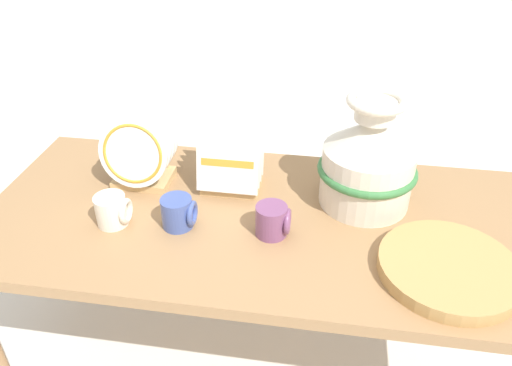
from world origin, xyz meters
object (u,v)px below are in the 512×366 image
Objects in this scene: ceramic_vase at (368,160)px; dish_rack_round_plates at (140,154)px; dish_rack_square_plates at (232,164)px; mug_cream_glaze at (113,210)px; mug_plum_glaze at (273,221)px; mug_cobalt_glaze at (179,213)px; wicker_charger_stack at (448,268)px.

ceramic_vase is 0.68m from dish_rack_round_plates.
dish_rack_square_plates is 0.37m from mug_cream_glaze.
mug_cobalt_glaze is (-0.26, -0.00, 0.00)m from mug_plum_glaze.
mug_cream_glaze is (-0.88, 0.06, 0.03)m from wicker_charger_stack.
dish_rack_square_plates is 2.20× the size of mug_plum_glaze.
wicker_charger_stack is at bearing -26.73° from dish_rack_square_plates.
wicker_charger_stack is 3.62× the size of mug_cream_glaze.
wicker_charger_stack is (0.60, -0.30, -0.06)m from dish_rack_square_plates.
mug_plum_glaze is 0.26m from mug_cobalt_glaze.
mug_cobalt_glaze is at bearing 173.23° from wicker_charger_stack.
mug_cobalt_glaze is at bearing -178.93° from mug_plum_glaze.
mug_plum_glaze and mug_cobalt_glaze have the same top height.
mug_plum_glaze is 1.00× the size of mug_cobalt_glaze.
mug_cream_glaze is at bearing -174.20° from mug_cobalt_glaze.
ceramic_vase reaches higher than mug_plum_glaze.
dish_rack_square_plates is 0.24m from mug_cobalt_glaze.
dish_rack_round_plates is 1.13× the size of dish_rack_square_plates.
mug_cream_glaze and mug_plum_glaze have the same top height.
mug_cobalt_glaze is at bearing -48.09° from dish_rack_round_plates.
ceramic_vase reaches higher than dish_rack_square_plates.
mug_plum_glaze is at bearing 1.07° from mug_cobalt_glaze.
mug_cobalt_glaze is (0.18, 0.02, 0.00)m from mug_cream_glaze.
ceramic_vase is 3.56× the size of mug_plum_glaze.
dish_rack_round_plates is 2.49× the size of mug_cobalt_glaze.
wicker_charger_stack is at bearing -6.77° from mug_cobalt_glaze.
dish_rack_square_plates is (-0.40, 0.02, -0.06)m from ceramic_vase.
ceramic_vase is at bearing 0.21° from dish_rack_round_plates.
mug_plum_glaze is at bearing -141.76° from ceramic_vase.
dish_rack_round_plates is at bearing 131.91° from mug_cobalt_glaze.
mug_cream_glaze reaches higher than wicker_charger_stack.
mug_cream_glaze is 1.00× the size of mug_plum_glaze.
ceramic_vase is 0.40m from dish_rack_square_plates.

